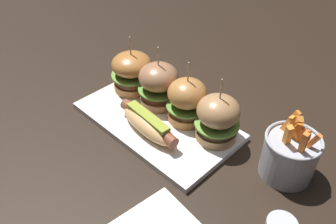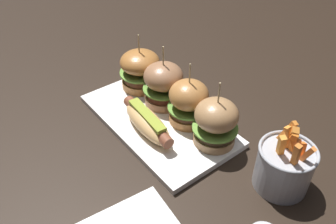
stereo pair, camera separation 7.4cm
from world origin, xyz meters
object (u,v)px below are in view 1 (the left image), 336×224
at_px(hot_dog, 148,123).
at_px(slider_center_left, 159,84).
at_px(slider_center_right, 187,100).
at_px(fries_bucket, 289,155).
at_px(platter_main, 157,121).
at_px(slider_far_right, 218,118).
at_px(slider_far_left, 132,72).

xyz_separation_m(hot_dog, slider_center_left, (-0.06, 0.09, 0.03)).
xyz_separation_m(slider_center_left, slider_center_right, (0.09, 0.00, -0.00)).
bearing_deg(slider_center_left, fries_bucket, 5.10).
bearing_deg(platter_main, slider_far_right, 19.49).
xyz_separation_m(hot_dog, fries_bucket, (0.27, 0.12, 0.01)).
height_order(slider_far_left, fries_bucket, slider_far_left).
distance_m(platter_main, slider_far_right, 0.15).
height_order(slider_center_left, fries_bucket, slider_center_left).
bearing_deg(platter_main, slider_center_left, 130.40).
xyz_separation_m(platter_main, slider_far_right, (0.13, 0.05, 0.06)).
bearing_deg(slider_far_left, slider_far_right, 1.21).
bearing_deg(slider_center_right, platter_main, -135.09).
relative_size(slider_far_left, slider_far_right, 0.97).
bearing_deg(slider_far_left, slider_center_left, 2.56).
height_order(slider_center_right, slider_far_right, same).
distance_m(hot_dog, slider_far_right, 0.15).
bearing_deg(fries_bucket, slider_center_left, -174.90).
height_order(hot_dog, slider_far_left, slider_far_left).
distance_m(hot_dog, slider_center_right, 0.10).
relative_size(platter_main, slider_center_left, 2.46).
height_order(slider_far_left, slider_center_left, slider_center_left).
bearing_deg(slider_far_left, fries_bucket, 4.55).
bearing_deg(platter_main, fries_bucket, 14.65).
xyz_separation_m(slider_center_left, slider_far_right, (0.17, 0.00, -0.00)).
bearing_deg(slider_center_left, slider_center_right, 1.42).
distance_m(slider_far_left, fries_bucket, 0.42).
height_order(platter_main, slider_far_right, slider_far_right).
bearing_deg(hot_dog, slider_far_left, 150.23).
relative_size(slider_center_left, slider_far_right, 1.02).
xyz_separation_m(platter_main, slider_center_left, (-0.04, 0.05, 0.06)).
height_order(hot_dog, slider_far_right, slider_far_right).
bearing_deg(hot_dog, slider_center_left, 123.05).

